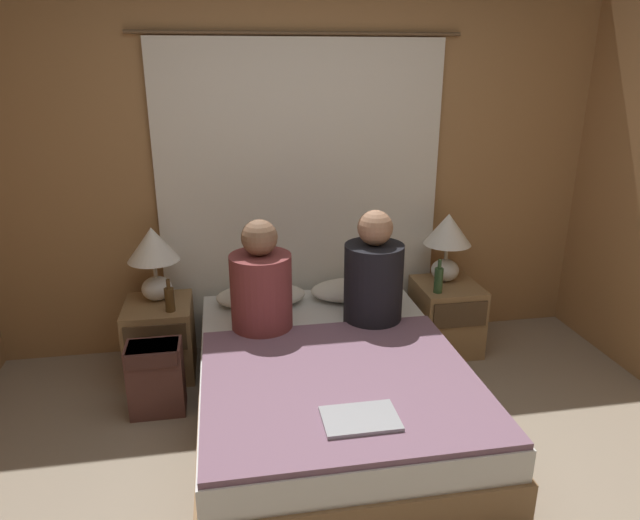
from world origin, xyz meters
name	(u,v)px	position (x,y,z in m)	size (l,w,h in m)	color
wall_back	(300,169)	(0.00, 1.93, 1.25)	(4.22, 0.06, 2.50)	#A37547
curtain_panel	(301,199)	(0.00, 1.87, 1.05)	(2.09, 0.02, 2.11)	white
bed	(329,388)	(0.00, 0.85, 0.21)	(1.42, 1.94, 0.42)	olive
nightstand_left	(160,338)	(-0.97, 1.56, 0.24)	(0.42, 0.47, 0.48)	#937047
nightstand_right	(446,316)	(0.97, 1.56, 0.24)	(0.42, 0.47, 0.48)	#937047
lamp_left	(153,253)	(-0.97, 1.64, 0.80)	(0.32, 0.32, 0.48)	silver
lamp_right	(447,237)	(0.97, 1.64, 0.80)	(0.32, 0.32, 0.48)	silver
pillow_left	(261,296)	(-0.31, 1.60, 0.48)	(0.58, 0.35, 0.12)	silver
pillow_right	(354,290)	(0.31, 1.60, 0.48)	(0.58, 0.35, 0.12)	silver
blanket_on_bed	(341,381)	(0.00, 0.54, 0.43)	(1.36, 1.27, 0.03)	slate
person_left_in_bed	(261,286)	(-0.33, 1.21, 0.70)	(0.36, 0.36, 0.68)	brown
person_right_in_bed	(374,277)	(0.34, 1.21, 0.71)	(0.36, 0.36, 0.71)	black
beer_bottle_on_left_stand	(170,299)	(-0.88, 1.44, 0.57)	(0.06, 0.06, 0.21)	#513819
beer_bottle_on_right_stand	(439,279)	(0.85, 1.44, 0.58)	(0.06, 0.06, 0.23)	#2D4C28
laptop_on_bed	(360,419)	(0.01, 0.19, 0.46)	(0.33, 0.23, 0.02)	#9EA0A5
backpack_on_floor	(156,374)	(-0.96, 1.11, 0.24)	(0.31, 0.23, 0.43)	brown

